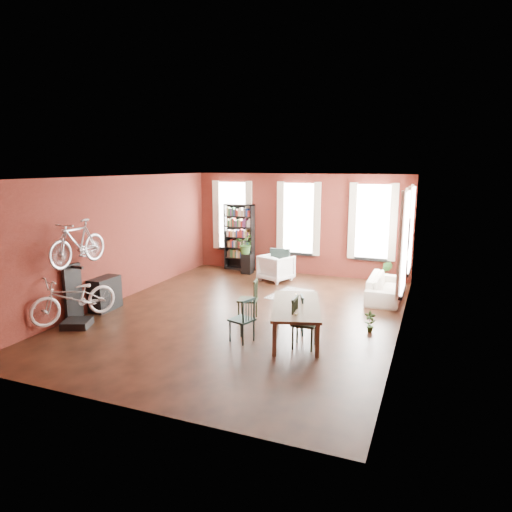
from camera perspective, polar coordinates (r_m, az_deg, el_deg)
The scene contains 19 objects.
room at distance 10.85m, azimuth 0.90°, elevation 4.28°, with size 9.00×9.04×3.22m.
dining_table at distance 9.38m, azimuth 5.00°, elevation -8.13°, with size 0.93×2.05×0.70m, color brown.
dining_chair_a at distance 9.14m, azimuth -1.77°, elevation -7.94°, with size 0.42×0.42×0.90m, color #1B3B38.
dining_chair_b at distance 10.40m, azimuth -1.05°, elevation -5.46°, with size 0.43×0.43×0.92m, color black.
dining_chair_c at distance 8.88m, azimuth 6.08°, elevation -8.33°, with size 0.45×0.45×0.98m, color black.
dining_chair_d at distance 9.60m, azimuth 6.70°, elevation -7.33°, with size 0.38×0.38×0.82m, color #1B3B3C.
bookshelf at distance 15.21m, azimuth -2.10°, elevation 2.37°, with size 1.00×0.32×2.20m, color black.
white_armchair at distance 13.85m, azimuth 2.54°, elevation -1.31°, with size 0.85×0.80×0.88m, color white.
cream_sofa at distance 12.48m, azimuth 15.90°, elevation -3.31°, with size 2.08×0.61×0.81m, color beige.
striped_rug at distance 12.48m, azimuth 4.26°, elevation -4.81°, with size 0.86×1.37×0.01m, color black.
bike_trainer at distance 10.75m, azimuth -21.45°, elevation -7.85°, with size 0.55×0.55×0.16m, color black.
bike_wall_rack at distance 11.06m, azimuth -21.91°, elevation -4.27°, with size 0.16×0.60×1.30m, color black.
console_table at distance 11.68m, azimuth -18.36°, elevation -4.49°, with size 0.40×0.80×0.80m, color black.
plant_stand at distance 14.76m, azimuth -1.09°, elevation -0.96°, with size 0.33×0.33×0.65m, color black.
plant_by_sofa at distance 14.00m, azimuth 15.82°, elevation -2.78°, with size 0.39×0.70×0.31m, color #285A24.
plant_small at distance 10.03m, azimuth 14.01°, elevation -8.76°, with size 0.24×0.45×0.16m, color #2B5020.
bicycle_floor at distance 10.49m, azimuth -21.94°, elevation -2.49°, with size 0.66×1.00×1.90m, color beige.
bicycle_hung at distance 10.60m, azimuth -21.51°, elevation 3.30°, with size 0.47×1.00×1.66m, color #A5A8AD.
plant_on_stand at distance 14.63m, azimuth -1.27°, elevation 1.24°, with size 0.59×0.65×0.51m, color #356327.
Camera 1 is at (4.07, -9.44, 3.47)m, focal length 32.00 mm.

